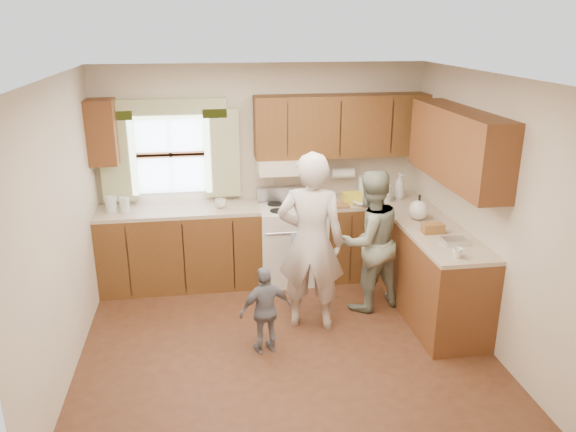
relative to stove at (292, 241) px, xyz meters
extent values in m
plane|color=#442415|center=(-0.30, -1.44, -0.47)|extent=(3.80, 3.80, 0.00)
plane|color=white|center=(-0.30, -1.44, 2.03)|extent=(3.80, 3.80, 0.00)
plane|color=beige|center=(-0.30, 0.31, 0.78)|extent=(3.80, 0.00, 3.80)
plane|color=beige|center=(-0.30, -3.19, 0.78)|extent=(3.80, 0.00, 3.80)
plane|color=beige|center=(-2.20, -1.44, 0.78)|extent=(0.00, 3.50, 3.50)
plane|color=beige|center=(1.60, -1.44, 0.78)|extent=(0.00, 3.50, 3.50)
cube|color=#41230D|center=(-1.29, 0.01, -0.02)|extent=(1.82, 0.60, 0.90)
cube|color=#41230D|center=(0.99, 0.01, -0.02)|extent=(1.22, 0.60, 0.90)
cube|color=#492410|center=(1.30, -1.11, -0.02)|extent=(0.60, 1.65, 0.90)
cube|color=#BCA98D|center=(-1.29, 0.01, 0.45)|extent=(1.82, 0.60, 0.04)
cube|color=#BCA98D|center=(0.99, 0.01, 0.45)|extent=(1.22, 0.60, 0.04)
cube|color=#BCA98D|center=(1.30, -1.11, 0.45)|extent=(0.60, 1.65, 0.04)
cube|color=#41230D|center=(0.60, 0.15, 1.33)|extent=(2.00, 0.33, 0.70)
cube|color=#492410|center=(-2.05, 0.15, 1.33)|extent=(0.30, 0.33, 0.70)
cube|color=#492410|center=(1.43, -1.11, 1.33)|extent=(0.33, 1.65, 0.70)
cube|color=beige|center=(0.00, 0.08, 0.91)|extent=(0.76, 0.45, 0.15)
cube|color=silver|center=(-1.35, 0.29, 1.03)|extent=(0.90, 0.03, 0.90)
cube|color=#F6DE48|center=(-1.93, 0.24, 1.03)|extent=(0.40, 0.05, 1.02)
cube|color=#F6DE48|center=(-0.77, 0.24, 1.03)|extent=(0.40, 0.05, 1.02)
cube|color=#F6DE48|center=(-1.35, 0.24, 1.55)|extent=(1.30, 0.05, 0.22)
cylinder|color=white|center=(0.65, 0.21, 0.75)|extent=(0.27, 0.12, 0.12)
imported|color=silver|center=(-0.82, -0.03, 0.52)|extent=(0.16, 0.16, 0.10)
imported|color=silver|center=(1.28, -0.01, 0.63)|extent=(0.17, 0.17, 0.31)
imported|color=silver|center=(0.78, -0.21, 0.50)|extent=(0.25, 0.25, 0.05)
imported|color=silver|center=(1.21, -1.78, 0.52)|extent=(0.13, 0.13, 0.09)
cylinder|color=silver|center=(-2.01, -0.01, 0.56)|extent=(0.12, 0.12, 0.18)
cylinder|color=silver|center=(-1.87, -0.01, 0.55)|extent=(0.11, 0.11, 0.16)
cube|color=olive|center=(0.49, -0.18, 0.48)|extent=(0.27, 0.20, 0.02)
cube|color=yellow|center=(0.70, -0.07, 0.53)|extent=(0.21, 0.15, 0.12)
cylinder|color=silver|center=(0.89, 0.09, 0.60)|extent=(0.15, 0.15, 0.26)
cylinder|color=silver|center=(1.10, -0.09, 0.57)|extent=(0.12, 0.12, 0.20)
sphere|color=silver|center=(1.24, -0.75, 0.58)|extent=(0.21, 0.21, 0.21)
cube|color=olive|center=(1.24, -1.16, 0.52)|extent=(0.21, 0.12, 0.10)
cube|color=silver|center=(1.33, -1.47, 0.50)|extent=(0.23, 0.16, 0.05)
cube|color=silver|center=(0.00, -0.01, -0.02)|extent=(0.76, 0.64, 0.90)
cube|color=#B7B7BC|center=(0.00, 0.25, 0.52)|extent=(0.76, 0.10, 0.16)
cylinder|color=#B7B7BC|center=(0.00, -0.33, 0.23)|extent=(0.68, 0.03, 0.03)
cube|color=#526BC1|center=(0.05, -0.35, 0.01)|extent=(0.22, 0.02, 0.42)
cylinder|color=black|center=(-0.18, 0.11, 0.44)|extent=(0.18, 0.18, 0.01)
cylinder|color=black|center=(0.18, 0.11, 0.44)|extent=(0.18, 0.18, 0.01)
cylinder|color=black|center=(-0.18, -0.14, 0.44)|extent=(0.18, 0.18, 0.01)
cylinder|color=black|center=(0.18, -0.14, 0.44)|extent=(0.18, 0.18, 0.01)
imported|color=beige|center=(0.01, -1.13, 0.43)|extent=(0.75, 0.60, 1.80)
imported|color=#2B412F|center=(0.69, -0.83, 0.29)|extent=(0.88, 0.78, 1.52)
imported|color=gray|center=(-0.48, -1.54, -0.04)|extent=(0.53, 0.32, 0.85)
camera|label=1|loc=(-0.97, -6.10, 2.45)|focal=35.00mm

